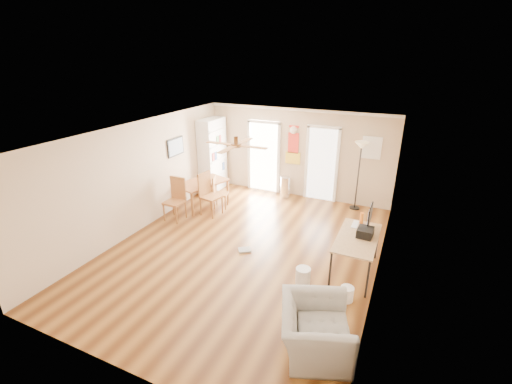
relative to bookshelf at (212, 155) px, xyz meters
The scene contains 29 objects.
floor 3.98m from the bookshelf, 48.93° to the right, with size 7.00×7.00×0.00m, color brown.
ceiling 4.10m from the bookshelf, 48.93° to the right, with size 5.50×7.00×0.00m, color silver, non-canonical shape.
wall_back 2.59m from the bookshelf, 13.94° to the left, with size 5.50×0.04×2.60m, color beige, non-canonical shape.
wall_front 6.86m from the bookshelf, 68.54° to the right, with size 5.50×0.04×2.60m, color beige, non-canonical shape.
wall_left 2.89m from the bookshelf, 94.81° to the right, with size 0.04×7.00×2.60m, color beige, non-canonical shape.
wall_right 6.00m from the bookshelf, 28.69° to the right, with size 0.04×7.00×2.60m, color beige, non-canonical shape.
crown_molding 4.08m from the bookshelf, 48.93° to the right, with size 5.50×7.00×0.08m, color white, non-canonical shape.
kitchen_doorway 1.58m from the bookshelf, 22.62° to the left, with size 0.90×0.10×2.10m, color white, non-canonical shape.
bathroom_doorway 3.31m from the bookshelf, 10.56° to the left, with size 0.80×0.10×2.10m, color white, non-canonical shape.
wall_decal 2.50m from the bookshelf, 14.19° to the left, with size 0.46×0.03×1.10m, color red.
ac_grille 4.63m from the bookshelf, ahead, with size 0.50×0.04×0.60m, color white.
framed_poster 1.61m from the bookshelf, 98.37° to the right, with size 0.04×0.66×0.48m, color black.
ceiling_fan 4.26m from the bookshelf, 51.72° to the right, with size 1.24×1.24×0.20m, color #593819, non-canonical shape.
bookshelf is the anchor object (origin of this frame).
dining_table 1.47m from the bookshelf, 73.38° to the right, with size 0.83×1.39×0.69m, color #A05E33, non-canonical shape.
dining_chair_right_a 1.59m from the bookshelf, 51.12° to the right, with size 0.37×0.37×0.90m, color olive, non-canonical shape.
dining_chair_right_b 1.94m from the bookshelf, 60.78° to the right, with size 0.46×0.46×1.13m, color #A16F34, non-canonical shape.
dining_chair_near 2.36m from the bookshelf, 84.78° to the right, with size 0.45×0.45×1.10m, color #A26434, non-canonical shape.
trash_can 2.43m from the bookshelf, ahead, with size 0.29×0.29×0.63m, color silver.
torchiere_lamp 4.35m from the bookshelf, ahead, with size 0.36×0.36×1.89m, color black, non-canonical shape.
computer_desk 5.61m from the bookshelf, 29.49° to the right, with size 0.74×1.47×0.79m, color tan, non-canonical shape.
imac 5.48m from the bookshelf, 24.75° to the right, with size 0.07×0.52×0.48m, color black, non-canonical shape.
keyboard 5.22m from the bookshelf, 25.38° to the right, with size 0.12×0.35×0.01m, color silver.
printer 5.63m from the bookshelf, 28.13° to the right, with size 0.28×0.33×0.17m, color black.
orange_bottle 5.25m from the bookshelf, 23.64° to the right, with size 0.08×0.08×0.23m, color orange.
wastebasket_a 5.42m from the bookshelf, 40.96° to the right, with size 0.28×0.28×0.32m, color silver.
wastebasket_b 6.17m from the bookshelf, 36.81° to the right, with size 0.23×0.23×0.27m, color white.
floor_cloth 4.02m from the bookshelf, 49.15° to the right, with size 0.27×0.21×0.04m, color gray.
armchair 6.83m from the bookshelf, 46.70° to the right, with size 1.12×0.98×0.73m, color #9E9E99.
Camera 1 is at (2.98, -5.94, 4.05)m, focal length 24.40 mm.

